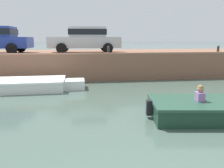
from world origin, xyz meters
TOP-DOWN VIEW (x-y plane):
  - ground_plane at (0.00, 5.47)m, footprint 400.00×400.00m
  - far_quay_wall at (0.00, 13.94)m, footprint 60.00×6.00m
  - far_wall_coping at (0.00, 11.06)m, footprint 60.00×0.24m
  - boat_moored_west_white at (-4.03, 9.19)m, footprint 5.78×2.01m
  - car_left_inner_silver at (-0.77, 12.77)m, footprint 4.33×2.02m
  - mooring_bollard_mid at (0.46, 11.19)m, footprint 0.15×0.15m
  - mooring_bollard_east at (7.09, 11.19)m, footprint 0.15×0.15m

SIDE VIEW (x-z plane):
  - ground_plane at x=0.00m, z-range 0.00..0.00m
  - boat_moored_west_white at x=-4.03m, z-range 0.00..0.51m
  - far_quay_wall at x=0.00m, z-range 0.00..1.50m
  - far_wall_coping at x=0.00m, z-range 1.50..1.58m
  - mooring_bollard_mid at x=0.46m, z-range 1.52..1.96m
  - mooring_bollard_east at x=7.09m, z-range 1.52..1.96m
  - car_left_inner_silver at x=-0.77m, z-range 1.58..3.12m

